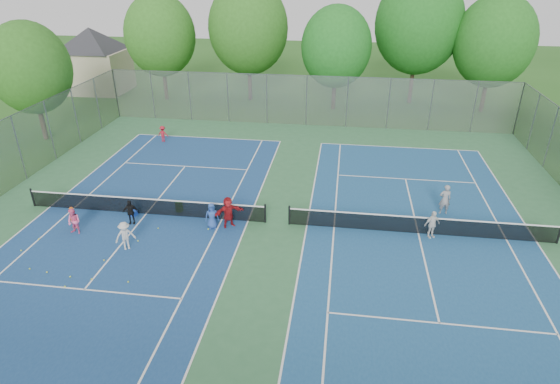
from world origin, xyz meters
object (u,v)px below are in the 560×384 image
at_px(ball_hopper, 179,207).
at_px(net_left, 145,206).
at_px(ball_crate, 134,213).
at_px(instructor, 445,199).
at_px(net_right, 419,226).

bearing_deg(ball_hopper, net_left, -162.60).
bearing_deg(ball_crate, net_left, 22.73).
bearing_deg(ball_crate, instructor, 8.85).
distance_m(net_left, net_right, 14.00).
height_order(ball_crate, instructor, instructor).
distance_m(net_right, ball_hopper, 12.36).
relative_size(net_left, ball_crate, 40.77).
bearing_deg(ball_crate, net_right, 0.96).
height_order(ball_crate, ball_hopper, ball_hopper).
bearing_deg(net_left, instructor, 8.29).
distance_m(ball_crate, ball_hopper, 2.37).
distance_m(net_left, instructor, 15.69).
distance_m(ball_hopper, instructor, 13.98).
bearing_deg(net_right, ball_hopper, 177.59).
bearing_deg(instructor, ball_hopper, 1.73).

